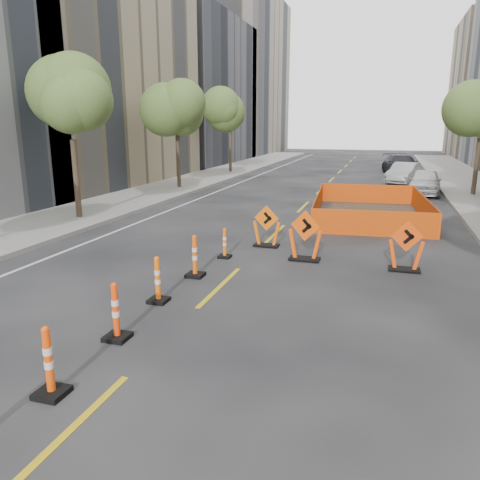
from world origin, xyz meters
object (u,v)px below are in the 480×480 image
(channelizer_3, at_px, (116,311))
(channelizer_4, at_px, (158,279))
(chevron_sign_right, at_px, (406,246))
(channelizer_2, at_px, (49,361))
(channelizer_5, at_px, (195,256))
(channelizer_6, at_px, (225,243))
(parked_car_near, at_px, (425,182))
(parked_car_far, at_px, (401,165))
(chevron_sign_center, at_px, (305,236))
(parked_car_mid, at_px, (404,173))
(chevron_sign_left, at_px, (267,226))

(channelizer_3, xyz_separation_m, channelizer_4, (-0.13, 1.93, -0.02))
(channelizer_4, distance_m, chevron_sign_right, 6.77)
(channelizer_2, height_order, channelizer_5, channelizer_5)
(channelizer_6, distance_m, parked_car_near, 17.11)
(parked_car_far, bearing_deg, chevron_sign_center, -109.09)
(chevron_sign_center, distance_m, parked_car_mid, 20.40)
(chevron_sign_left, bearing_deg, parked_car_near, 72.44)
(chevron_sign_center, distance_m, parked_car_far, 26.18)
(channelizer_3, bearing_deg, channelizer_5, 90.50)
(parked_car_mid, bearing_deg, channelizer_4, -87.24)
(channelizer_3, distance_m, parked_car_near, 22.60)
(channelizer_5, distance_m, chevron_sign_right, 5.72)
(channelizer_5, xyz_separation_m, chevron_sign_right, (5.29, 2.18, 0.13))
(channelizer_4, xyz_separation_m, chevron_sign_left, (1.12, 5.53, 0.15))
(channelizer_6, xyz_separation_m, chevron_sign_left, (0.87, 1.67, 0.23))
(channelizer_4, distance_m, parked_car_far, 30.84)
(channelizer_5, xyz_separation_m, parked_car_mid, (5.80, 22.51, 0.13))
(channelizer_4, height_order, chevron_sign_left, chevron_sign_left)
(chevron_sign_left, bearing_deg, parked_car_mid, 80.46)
(channelizer_2, relative_size, chevron_sign_left, 0.81)
(chevron_sign_center, bearing_deg, channelizer_6, -153.60)
(channelizer_4, bearing_deg, channelizer_6, 86.32)
(channelizer_2, xyz_separation_m, chevron_sign_center, (2.38, 8.18, 0.19))
(chevron_sign_center, xyz_separation_m, parked_car_mid, (3.30, 20.13, -0.05))
(chevron_sign_center, bearing_deg, parked_car_near, 89.98)
(channelizer_6, bearing_deg, channelizer_5, -94.58)
(chevron_sign_center, relative_size, parked_car_far, 0.28)
(channelizer_2, bearing_deg, chevron_sign_center, 73.77)
(channelizer_4, distance_m, channelizer_5, 1.93)
(channelizer_6, height_order, parked_car_near, parked_car_near)
(channelizer_5, xyz_separation_m, chevron_sign_center, (2.50, 2.38, 0.18))
(channelizer_6, bearing_deg, parked_car_near, 67.23)
(chevron_sign_left, distance_m, parked_car_far, 25.20)
(channelizer_5, xyz_separation_m, parked_car_far, (5.71, 28.36, 0.22))
(channelizer_2, distance_m, parked_car_far, 34.61)
(channelizer_4, distance_m, channelizer_6, 3.87)
(channelizer_2, distance_m, channelizer_6, 7.73)
(channelizer_4, relative_size, channelizer_5, 0.95)
(chevron_sign_right, relative_size, parked_car_mid, 0.33)
(channelizer_4, bearing_deg, parked_car_far, 79.15)
(channelizer_2, xyz_separation_m, parked_car_near, (6.66, 23.51, 0.15))
(channelizer_2, height_order, channelizer_3, channelizer_3)
(channelizer_3, height_order, chevron_sign_left, chevron_sign_left)
(channelizer_5, height_order, chevron_sign_right, chevron_sign_right)
(chevron_sign_right, bearing_deg, parked_car_far, 77.66)
(parked_car_mid, height_order, parked_car_far, parked_car_far)
(channelizer_6, relative_size, chevron_sign_center, 0.61)
(parked_car_far, bearing_deg, channelizer_3, -112.02)
(channelizer_3, distance_m, channelizer_5, 3.86)
(channelizer_2, relative_size, channelizer_4, 1.03)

